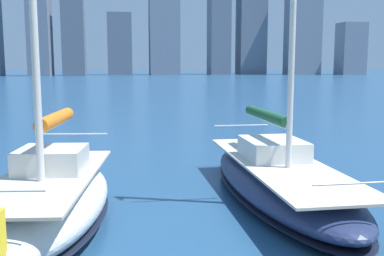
% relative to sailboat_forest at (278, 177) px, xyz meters
% --- Properties ---
extents(city_skyline, '(169.94, 24.39, 45.24)m').
position_rel_sailboat_forest_xyz_m(city_skyline, '(-0.07, -152.33, 16.94)').
color(city_skyline, slate).
rests_on(city_skyline, ground).
extents(sailboat_forest, '(2.72, 9.08, 9.37)m').
position_rel_sailboat_forest_xyz_m(sailboat_forest, '(0.00, 0.00, 0.00)').
color(sailboat_forest, navy).
rests_on(sailboat_forest, ground).
extents(sailboat_orange, '(3.22, 6.78, 10.73)m').
position_rel_sailboat_forest_xyz_m(sailboat_orange, '(6.01, 1.52, 0.13)').
color(sailboat_orange, white).
rests_on(sailboat_orange, ground).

